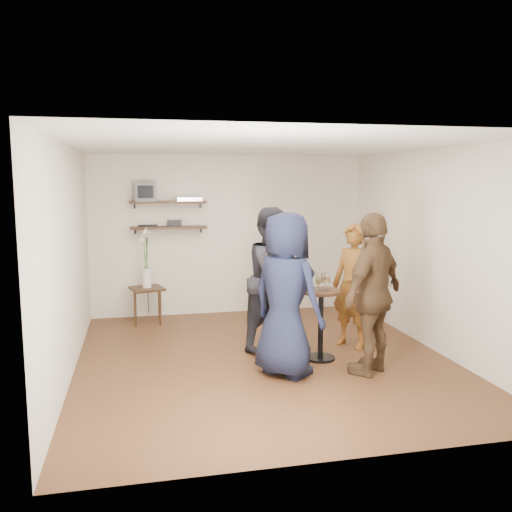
% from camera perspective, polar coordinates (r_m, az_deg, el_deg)
% --- Properties ---
extents(room, '(4.58, 5.08, 2.68)m').
position_cam_1_polar(room, '(6.51, 0.86, 0.08)').
color(room, '#492D17').
rests_on(room, ground).
extents(shelf_upper, '(1.20, 0.25, 0.04)m').
position_cam_1_polar(shelf_upper, '(8.67, -9.23, 5.61)').
color(shelf_upper, black).
rests_on(shelf_upper, room).
extents(shelf_lower, '(1.20, 0.25, 0.04)m').
position_cam_1_polar(shelf_lower, '(8.70, -9.17, 2.97)').
color(shelf_lower, black).
rests_on(shelf_lower, room).
extents(crt_monitor, '(0.32, 0.30, 0.30)m').
position_cam_1_polar(crt_monitor, '(8.66, -11.57, 6.65)').
color(crt_monitor, '#59595B').
rests_on(crt_monitor, shelf_upper).
extents(dvd_deck, '(0.40, 0.24, 0.06)m').
position_cam_1_polar(dvd_deck, '(8.70, -7.04, 5.97)').
color(dvd_deck, silver).
rests_on(dvd_deck, shelf_upper).
extents(radio, '(0.22, 0.10, 0.10)m').
position_cam_1_polar(radio, '(8.70, -8.57, 3.43)').
color(radio, black).
rests_on(radio, shelf_lower).
extents(power_strip, '(0.30, 0.05, 0.03)m').
position_cam_1_polar(power_strip, '(8.73, -11.32, 3.15)').
color(power_strip, black).
rests_on(power_strip, shelf_lower).
extents(side_table, '(0.57, 0.57, 0.56)m').
position_cam_1_polar(side_table, '(8.52, -11.38, -3.87)').
color(side_table, black).
rests_on(side_table, room).
extents(vase_lilies, '(0.19, 0.19, 0.95)m').
position_cam_1_polar(vase_lilies, '(8.45, -11.46, -1.27)').
color(vase_lilies, silver).
rests_on(vase_lilies, side_table).
extents(drinks_table, '(0.48, 0.48, 0.87)m').
position_cam_1_polar(drinks_table, '(6.72, 6.84, -6.19)').
color(drinks_table, black).
rests_on(drinks_table, room).
extents(wine_glass_fl, '(0.06, 0.06, 0.18)m').
position_cam_1_polar(wine_glass_fl, '(6.57, 6.59, -2.61)').
color(wine_glass_fl, silver).
rests_on(wine_glass_fl, drinks_table).
extents(wine_glass_fr, '(0.07, 0.07, 0.22)m').
position_cam_1_polar(wine_glass_fr, '(6.61, 7.50, -2.33)').
color(wine_glass_fr, silver).
rests_on(wine_glass_fr, drinks_table).
extents(wine_glass_bl, '(0.07, 0.07, 0.20)m').
position_cam_1_polar(wine_glass_bl, '(6.67, 6.65, -2.33)').
color(wine_glass_bl, silver).
rests_on(wine_glass_bl, drinks_table).
extents(wine_glass_br, '(0.07, 0.07, 0.21)m').
position_cam_1_polar(wine_glass_br, '(6.63, 7.17, -2.37)').
color(wine_glass_br, silver).
rests_on(wine_glass_br, drinks_table).
extents(person_plaid, '(0.67, 0.71, 1.64)m').
position_cam_1_polar(person_plaid, '(7.24, 10.16, -3.10)').
color(person_plaid, '#B22514').
rests_on(person_plaid, room).
extents(person_dark, '(1.14, 1.12, 1.85)m').
position_cam_1_polar(person_dark, '(7.02, 1.91, -2.43)').
color(person_dark, black).
rests_on(person_dark, room).
extents(person_navy, '(1.02, 1.08, 1.85)m').
position_cam_1_polar(person_navy, '(6.07, 3.17, -4.10)').
color(person_navy, black).
rests_on(person_navy, room).
extents(person_brown, '(1.14, 1.00, 1.84)m').
position_cam_1_polar(person_brown, '(6.27, 12.24, -3.92)').
color(person_brown, '#4D3521').
rests_on(person_brown, room).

